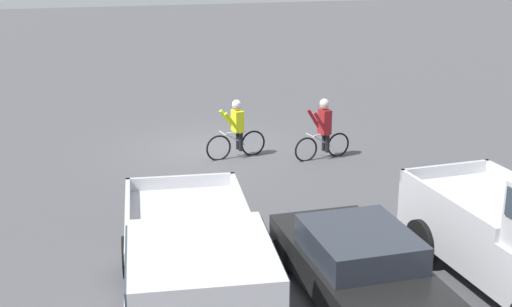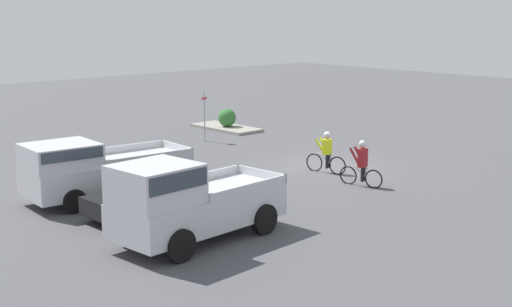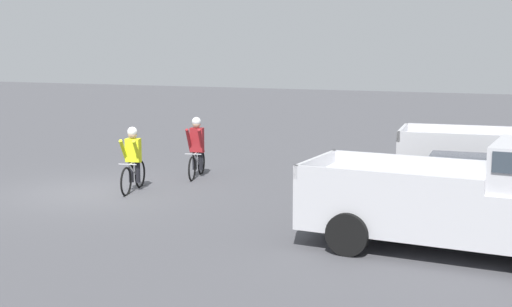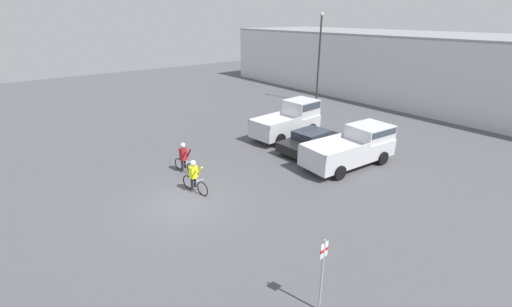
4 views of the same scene
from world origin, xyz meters
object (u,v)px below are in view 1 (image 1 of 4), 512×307
Objects in this scene: pickup_truck_1 at (195,274)px; cyclist_1 at (323,128)px; sedan_0 at (359,265)px; cyclist_0 at (237,129)px.

cyclist_1 is (-4.83, -8.02, -0.21)m from pickup_truck_1.
pickup_truck_1 is 9.37m from cyclist_1.
cyclist_1 reaches higher than sedan_0.
cyclist_0 reaches higher than sedan_0.
cyclist_1 is (-1.99, -7.59, 0.20)m from sedan_0.
cyclist_1 reaches higher than cyclist_0.
cyclist_1 is at bearing -104.72° from sedan_0.
sedan_0 is 7.85m from cyclist_1.
cyclist_0 is at bearing -88.00° from sedan_0.
cyclist_0 is (0.29, -8.25, 0.17)m from sedan_0.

